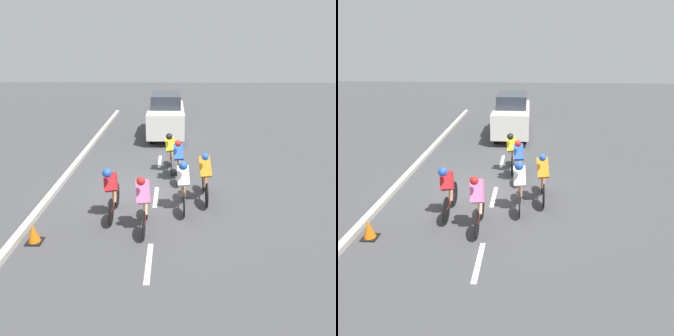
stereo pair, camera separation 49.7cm
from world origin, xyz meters
The scene contains 13 objects.
ground_plane centered at (0.00, 0.00, 0.00)m, with size 60.00×60.00×0.00m, color #424244.
lane_stripe_near centered at (0.00, 3.62, 0.00)m, with size 0.12×1.40×0.01m, color white.
lane_stripe_mid centered at (0.00, 0.42, 0.00)m, with size 0.12×1.40×0.01m, color white.
lane_stripe_far centered at (0.00, -2.78, 0.00)m, with size 0.12×1.40×0.01m, color white.
curb centered at (3.20, 0.42, 0.07)m, with size 0.20×25.97×0.14m, color #A8A399.
cyclist_orange centered at (-1.46, 0.60, 0.80)m, with size 0.39×1.72×1.55m.
cyclist_blue centered at (-0.71, -0.90, 0.78)m, with size 0.36×1.70×1.49m.
cyclist_yellow centered at (-0.44, -1.76, 0.78)m, with size 0.40×1.68×1.49m.
cyclist_red centered at (1.10, 1.60, 0.78)m, with size 0.39×1.71×1.47m.
cyclist_pink centered at (0.19, 2.25, 0.79)m, with size 0.37×1.64×1.52m.
cyclist_white centered at (-0.81, 1.20, 0.81)m, with size 0.36×1.63×1.53m.
support_car centered at (-0.19, -6.60, 1.05)m, with size 1.70×4.16×2.08m.
traffic_cone centered at (2.75, 2.89, 0.24)m, with size 0.36×0.36×0.49m.
Camera 2 is at (-0.99, 9.42, 4.42)m, focal length 35.00 mm.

